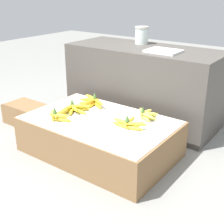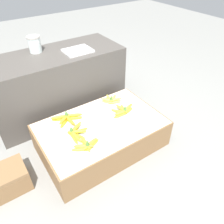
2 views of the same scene
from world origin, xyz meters
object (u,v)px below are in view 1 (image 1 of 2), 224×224
glass_jar (142,35)px  foam_tray_white (163,51)px  wooden_crate (27,114)px  banana_bunch_back_midleft (146,115)px  banana_bunch_back_left (92,101)px  banana_bunch_middle_midleft (129,123)px  banana_bunch_middle_left (74,109)px  banana_bunch_front_left (58,115)px

glass_jar → foam_tray_white: size_ratio=0.58×
wooden_crate → banana_bunch_back_midleft: banana_bunch_back_midleft is taller
wooden_crate → glass_jar: bearing=50.8°
banana_bunch_back_left → foam_tray_white: bearing=49.9°
glass_jar → foam_tray_white: bearing=-32.9°
banana_bunch_back_midleft → banana_bunch_middle_midleft: bearing=-92.6°
banana_bunch_middle_midleft → glass_jar: glass_jar is taller
banana_bunch_middle_left → foam_tray_white: foam_tray_white is taller
banana_bunch_middle_midleft → banana_bunch_back_midleft: bearing=87.4°
banana_bunch_middle_midleft → glass_jar: size_ratio=1.63×
wooden_crate → banana_bunch_middle_midleft: size_ratio=1.52×
wooden_crate → banana_bunch_front_left: banana_bunch_front_left is taller
wooden_crate → banana_bunch_back_left: 0.72m
banana_bunch_back_left → banana_bunch_middle_left: bearing=-94.4°
banana_bunch_front_left → banana_bunch_middle_midleft: size_ratio=0.96×
banana_bunch_middle_left → banana_bunch_back_midleft: (0.52, 0.23, -0.00)m
foam_tray_white → wooden_crate: bearing=-149.0°
banana_bunch_front_left → glass_jar: glass_jar is taller
wooden_crate → banana_bunch_front_left: 0.72m
wooden_crate → banana_bunch_front_left: (0.65, -0.22, 0.22)m
wooden_crate → banana_bunch_back_left: banana_bunch_back_left is taller
banana_bunch_middle_left → foam_tray_white: 0.88m
wooden_crate → foam_tray_white: foam_tray_white is taller
foam_tray_white → banana_bunch_middle_left: bearing=-121.2°
banana_bunch_middle_midleft → foam_tray_white: foam_tray_white is taller
banana_bunch_front_left → banana_bunch_middle_midleft: bearing=21.4°
banana_bunch_back_midleft → glass_jar: (-0.46, 0.67, 0.47)m
banana_bunch_back_left → banana_bunch_back_midleft: banana_bunch_back_left is taller
banana_bunch_front_left → banana_bunch_middle_left: 0.18m
banana_bunch_back_left → banana_bunch_middle_midleft: bearing=-21.3°
banana_bunch_front_left → glass_jar: (0.05, 1.08, 0.46)m
banana_bunch_middle_midleft → banana_bunch_back_midleft: 0.21m
banana_bunch_middle_left → foam_tray_white: bearing=58.8°
banana_bunch_middle_left → banana_bunch_back_midleft: bearing=23.9°
banana_bunch_middle_midleft → banana_bunch_back_midleft: size_ratio=1.33×
banana_bunch_middle_midleft → foam_tray_white: bearing=98.7°
banana_bunch_back_midleft → banana_bunch_front_left: bearing=-141.4°
wooden_crate → banana_bunch_middle_left: bearing=-3.4°
banana_bunch_middle_left → banana_bunch_back_left: banana_bunch_back_left is taller
glass_jar → banana_bunch_back_midleft: bearing=-55.4°
glass_jar → foam_tray_white: glass_jar is taller
wooden_crate → banana_bunch_front_left: size_ratio=1.58×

